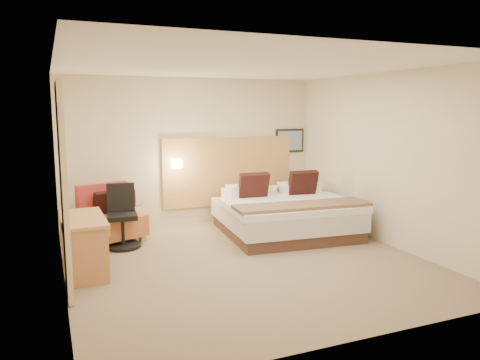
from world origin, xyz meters
name	(u,v)px	position (x,y,z in m)	size (l,w,h in m)	color
floor	(246,262)	(0.00, 0.00, -0.01)	(4.80, 5.00, 0.02)	#816E57
ceiling	(246,65)	(0.00, 0.00, 2.71)	(4.80, 5.00, 0.02)	white
wall_back	(193,151)	(0.00, 2.51, 1.35)	(4.80, 0.02, 2.70)	beige
wall_front	(358,198)	(0.00, -2.51, 1.35)	(4.80, 0.02, 2.70)	beige
wall_left	(58,176)	(-2.41, 0.00, 1.35)	(0.02, 5.00, 2.70)	beige
wall_right	(387,159)	(2.41, 0.00, 1.35)	(0.02, 5.00, 2.70)	beige
headboard_panel	(229,171)	(0.70, 2.47, 0.95)	(2.60, 0.04, 1.30)	tan
art_frame	(290,141)	(2.02, 2.48, 1.50)	(0.62, 0.03, 0.47)	black
art_canvas	(290,141)	(2.02, 2.46, 1.50)	(0.54, 0.01, 0.39)	#748B9F
lamp_arm	(176,163)	(-0.35, 2.42, 1.15)	(0.02, 0.02, 0.12)	silver
lamp_shade	(177,164)	(-0.35, 2.36, 1.15)	(0.15, 0.15, 0.15)	#FFEDC6
curtain	(64,190)	(-2.36, -0.25, 1.22)	(0.06, 0.90, 2.42)	beige
bottle_a	(123,197)	(-1.39, 1.90, 0.69)	(0.06, 0.06, 0.21)	#93CAE4
menu_folder	(131,197)	(-1.27, 1.87, 0.70)	(0.14, 0.05, 0.23)	#3A1E18
bed	(284,214)	(1.21, 1.14, 0.34)	(2.30, 2.25, 1.05)	#492D24
lounge_chair	(111,219)	(-1.62, 1.77, 0.37)	(1.09, 1.03, 0.92)	tan
side_table	(127,219)	(-1.34, 1.89, 0.32)	(0.53, 0.53, 0.58)	silver
desk	(85,229)	(-2.11, 0.41, 0.59)	(0.56, 1.20, 0.74)	tan
desk_chair	(122,222)	(-1.50, 1.39, 0.40)	(0.60, 0.60, 0.97)	black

